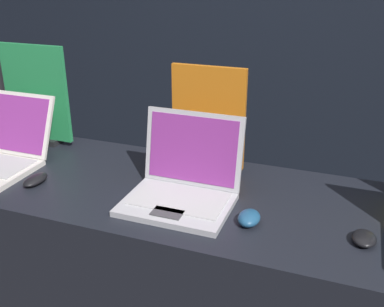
{
  "coord_description": "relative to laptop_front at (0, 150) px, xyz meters",
  "views": [
    {
      "loc": [
        0.49,
        -0.98,
        1.69
      ],
      "look_at": [
        -0.0,
        0.32,
        1.09
      ],
      "focal_mm": 42.0,
      "sensor_mm": 36.0,
      "label": 1
    }
  ],
  "objects": [
    {
      "name": "laptop_middle",
      "position": [
        0.79,
        -0.01,
        0.0
      ],
      "size": [
        0.35,
        0.32,
        0.28
      ],
      "color": "#B7B7BC",
      "rests_on": "display_counter"
    },
    {
      "name": "promo_stand_front",
      "position": [
        -0.0,
        0.26,
        0.15
      ],
      "size": [
        0.31,
        0.07,
        0.44
      ],
      "color": "black",
      "rests_on": "display_counter"
    },
    {
      "name": "wall_back",
      "position": [
        0.8,
        1.65,
        0.4
      ],
      "size": [
        8.0,
        0.05,
        2.8
      ],
      "color": "black",
      "rests_on": "ground_plane"
    },
    {
      "name": "mouse_middle",
      "position": [
        1.03,
        -0.09,
        -0.04
      ],
      "size": [
        0.07,
        0.09,
        0.04
      ],
      "color": "navy",
      "rests_on": "display_counter"
    },
    {
      "name": "display_counter",
      "position": [
        0.8,
        0.04,
        -0.53
      ],
      "size": [
        2.03,
        0.65,
        0.94
      ],
      "color": "black",
      "rests_on": "ground_plane"
    },
    {
      "name": "promo_stand_middle",
      "position": [
        0.79,
        0.24,
        0.13
      ],
      "size": [
        0.28,
        0.07,
        0.41
      ],
      "color": "black",
      "rests_on": "display_counter"
    },
    {
      "name": "mouse_back",
      "position": [
        1.37,
        -0.07,
        -0.05
      ],
      "size": [
        0.07,
        0.09,
        0.03
      ],
      "color": "black",
      "rests_on": "display_counter"
    },
    {
      "name": "laptop_front",
      "position": [
        0.0,
        0.0,
        0.0
      ],
      "size": [
        0.33,
        0.37,
        0.26
      ],
      "color": "silver",
      "rests_on": "display_counter"
    },
    {
      "name": "mouse_front",
      "position": [
        0.24,
        -0.09,
        -0.05
      ],
      "size": [
        0.06,
        0.11,
        0.03
      ],
      "color": "black",
      "rests_on": "display_counter"
    }
  ]
}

